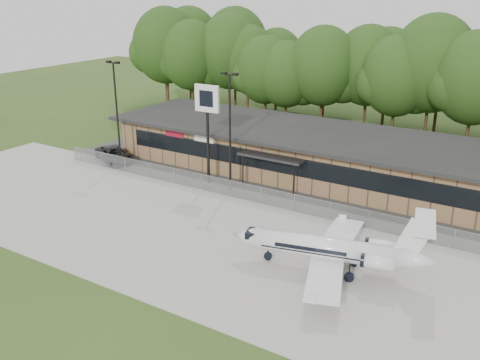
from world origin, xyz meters
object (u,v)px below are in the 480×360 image
Objects in this scene: business_jet at (334,250)px; suv at (114,154)px; pole_sign at (207,109)px; terminal at (319,153)px.

suv is (-27.50, 9.09, -0.78)m from business_jet.
business_jet reaches higher than suv.
business_jet is at bearing -83.34° from suv.
business_jet is 18.85m from pole_sign.
terminal is at bearing -45.12° from suv.
suv is at bearing 177.26° from pole_sign.
terminal is 20.56m from suv.
suv is 13.25m from pole_sign.
terminal is 4.59× the size of pole_sign.
terminal is 11.37m from pole_sign.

